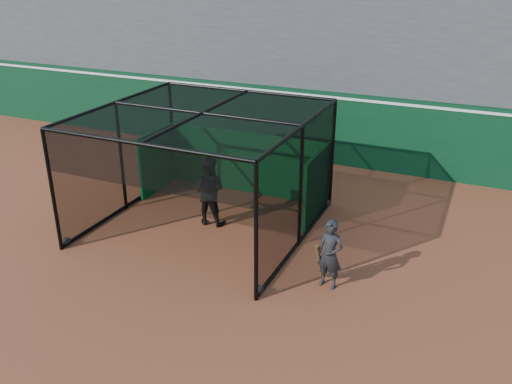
% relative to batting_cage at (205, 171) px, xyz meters
% --- Properties ---
extents(ground, '(120.00, 120.00, 0.00)m').
position_rel_batting_cage_xyz_m(ground, '(0.88, -2.38, -1.54)').
color(ground, brown).
rests_on(ground, ground).
extents(outfield_wall, '(50.00, 0.50, 2.50)m').
position_rel_batting_cage_xyz_m(outfield_wall, '(0.88, 6.12, -0.26)').
color(outfield_wall, '#09341B').
rests_on(outfield_wall, ground).
extents(grandstand, '(50.00, 7.85, 8.95)m').
position_rel_batting_cage_xyz_m(grandstand, '(0.88, 9.89, 2.93)').
color(grandstand, '#4C4C4F').
rests_on(grandstand, ground).
extents(batting_cage, '(5.36, 5.36, 3.09)m').
position_rel_batting_cage_xyz_m(batting_cage, '(0.00, 0.00, 0.00)').
color(batting_cage, black).
rests_on(batting_cage, ground).
extents(batter, '(0.97, 0.79, 1.89)m').
position_rel_batting_cage_xyz_m(batter, '(0.01, 0.16, -0.60)').
color(batter, black).
rests_on(batter, ground).
extents(on_deck_player, '(0.63, 0.46, 1.58)m').
position_rel_batting_cage_xyz_m(on_deck_player, '(3.86, -1.52, -0.76)').
color(on_deck_player, black).
rests_on(on_deck_player, ground).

